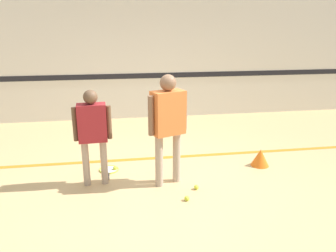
% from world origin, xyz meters
% --- Properties ---
extents(ground_plane, '(16.00, 16.00, 0.00)m').
position_xyz_m(ground_plane, '(0.00, 0.00, 0.00)').
color(ground_plane, tan).
extents(wall_back, '(16.00, 0.07, 3.20)m').
position_xyz_m(wall_back, '(0.00, 3.50, 1.60)').
color(wall_back, silver).
rests_on(wall_back, ground_plane).
extents(floor_stripe, '(14.40, 0.10, 0.01)m').
position_xyz_m(floor_stripe, '(0.00, 0.87, 0.00)').
color(floor_stripe, orange).
rests_on(floor_stripe, ground_plane).
extents(person_instructor, '(0.56, 0.38, 1.57)m').
position_xyz_m(person_instructor, '(0.12, -0.06, 0.97)').
color(person_instructor, tan).
rests_on(person_instructor, ground_plane).
extents(person_student_left, '(0.52, 0.23, 1.37)m').
position_xyz_m(person_student_left, '(-0.90, 0.07, 0.85)').
color(person_student_left, tan).
rests_on(person_student_left, ground_plane).
extents(racket_spare_on_floor, '(0.31, 0.49, 0.03)m').
position_xyz_m(racket_spare_on_floor, '(-0.73, 0.49, 0.01)').
color(racket_spare_on_floor, '#C6D838').
rests_on(racket_spare_on_floor, ground_plane).
extents(tennis_ball_near_instructor, '(0.07, 0.07, 0.07)m').
position_xyz_m(tennis_ball_near_instructor, '(0.28, -0.59, 0.03)').
color(tennis_ball_near_instructor, '#CCE038').
rests_on(tennis_ball_near_instructor, ground_plane).
extents(tennis_ball_by_spare_racket, '(0.07, 0.07, 0.07)m').
position_xyz_m(tennis_ball_by_spare_racket, '(-0.63, 0.49, 0.03)').
color(tennis_ball_by_spare_racket, '#CCE038').
rests_on(tennis_ball_by_spare_racket, ground_plane).
extents(tennis_ball_stray_left, '(0.07, 0.07, 0.07)m').
position_xyz_m(tennis_ball_stray_left, '(0.48, -0.31, 0.03)').
color(tennis_ball_stray_left, '#CCE038').
rests_on(tennis_ball_stray_left, ground_plane).
extents(training_cone, '(0.29, 0.29, 0.28)m').
position_xyz_m(training_cone, '(1.68, 0.31, 0.14)').
color(training_cone, orange).
rests_on(training_cone, ground_plane).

